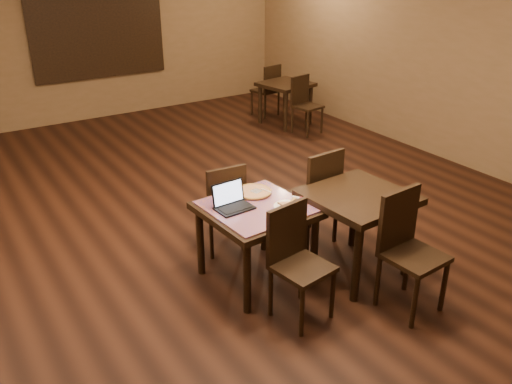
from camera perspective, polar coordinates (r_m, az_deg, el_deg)
ground at (r=6.01m, az=-4.50°, el=-4.38°), size 10.00×10.00×0.00m
wall_back at (r=10.06m, az=-19.14°, el=15.35°), size 8.00×0.02×3.00m
wall_right at (r=8.07m, az=21.58°, el=12.96°), size 0.02×10.00×3.00m
mural at (r=10.15m, az=-16.31°, el=16.06°), size 2.34×0.05×1.64m
tiled_table at (r=4.92m, az=0.05°, el=-2.54°), size 0.98×0.98×0.76m
chair_main_near at (r=4.53m, az=4.16°, el=-6.69°), size 0.49×0.49×0.99m
chair_main_far at (r=5.44m, az=-3.53°, el=-1.16°), size 0.44×0.44×0.96m
laptop at (r=4.83m, az=-2.60°, el=-0.96°), size 0.34×0.27×0.22m
plate at (r=4.85m, az=3.39°, el=-1.54°), size 0.26×0.26×0.01m
pizza_slice at (r=4.84m, az=3.39°, el=-1.38°), size 0.29×0.29×0.02m
pizza_pan at (r=5.11m, az=-0.28°, el=-0.11°), size 0.33×0.33×0.01m
pizza_whole at (r=5.11m, az=-0.28°, el=0.04°), size 0.35×0.35×0.02m
spatula at (r=5.10m, az=0.03°, el=0.10°), size 0.15×0.24×0.01m
napkin_roll at (r=4.97m, az=4.80°, el=-0.75°), size 0.13×0.17×0.04m
other_table_a at (r=9.55m, az=3.12°, el=10.69°), size 0.90×0.90×0.73m
other_table_a_chair_near at (r=9.13m, az=5.08°, el=9.50°), size 0.47×0.47×0.94m
other_table_a_chair_far at (r=10.01m, az=1.31°, el=10.95°), size 0.47×0.47×0.94m
other_table_c at (r=5.12m, az=10.69°, el=-1.62°), size 0.93×0.93×0.82m
other_table_c_chair_near at (r=4.78m, az=15.57°, el=-5.26°), size 0.49×0.49×1.06m
other_table_c_chair_far at (r=5.57m, az=6.38°, el=-0.01°), size 0.49×0.49×1.06m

